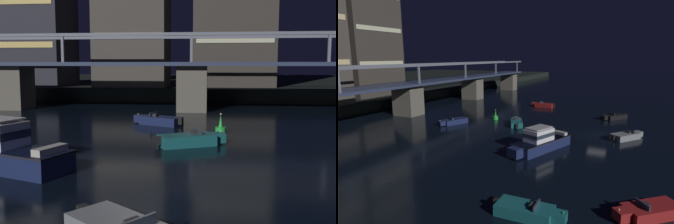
% 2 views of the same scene
% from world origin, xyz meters
% --- Properties ---
extents(ground_plane, '(400.00, 400.00, 0.00)m').
position_xyz_m(ground_plane, '(0.00, 0.00, 0.00)').
color(ground_plane, black).
extents(far_riverbank, '(240.00, 80.00, 2.20)m').
position_xyz_m(far_riverbank, '(0.00, 82.05, 1.10)').
color(far_riverbank, black).
rests_on(far_riverbank, ground).
extents(river_bridge, '(97.86, 6.40, 9.38)m').
position_xyz_m(river_bridge, '(-0.00, 34.04, 4.13)').
color(river_bridge, '#605B51').
rests_on(river_bridge, ground).
extents(cabin_cruiser_near_left, '(9.27, 5.39, 2.79)m').
position_xyz_m(cabin_cruiser_near_left, '(-9.45, 5.29, 1.05)').
color(cabin_cruiser_near_left, '#19234C').
rests_on(cabin_cruiser_near_left, ground).
extents(speedboat_near_right, '(4.99, 3.30, 1.16)m').
position_xyz_m(speedboat_near_right, '(-2.62, 22.14, 0.41)').
color(speedboat_near_right, '#19234C').
rests_on(speedboat_near_right, ground).
extents(speedboat_far_center, '(4.99, 3.30, 1.16)m').
position_xyz_m(speedboat_far_center, '(0.79, 12.54, 0.41)').
color(speedboat_far_center, '#196066').
rests_on(speedboat_far_center, ground).
extents(channel_buoy, '(0.90, 0.90, 1.76)m').
position_xyz_m(channel_buoy, '(3.09, 17.43, 0.48)').
color(channel_buoy, green).
rests_on(channel_buoy, ground).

